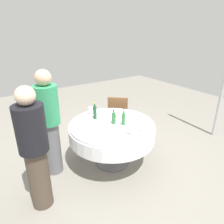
{
  "coord_description": "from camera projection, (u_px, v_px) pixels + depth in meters",
  "views": [
    {
      "loc": [
        -2.4,
        1.61,
        2.14
      ],
      "look_at": [
        0.0,
        0.0,
        0.94
      ],
      "focal_mm": 32.38,
      "sensor_mm": 36.0,
      "label": 1
    }
  ],
  "objects": [
    {
      "name": "plate_north",
      "position": [
        107.0,
        131.0,
        2.97
      ],
      "size": [
        0.24,
        0.24,
        0.02
      ],
      "color": "white",
      "rests_on": "dining_table"
    },
    {
      "name": "dining_table",
      "position": [
        112.0,
        132.0,
        3.26
      ],
      "size": [
        1.38,
        1.38,
        0.74
      ],
      "color": "white",
      "rests_on": "ground_plane"
    },
    {
      "name": "folded_napkin",
      "position": [
        88.0,
        132.0,
        2.91
      ],
      "size": [
        0.23,
        0.23,
        0.02
      ],
      "primitive_type": "cube",
      "rotation": [
        0.0,
        0.0,
        -0.47
      ],
      "color": "white",
      "rests_on": "dining_table"
    },
    {
      "name": "bottle_green_left",
      "position": [
        114.0,
        117.0,
        3.16
      ],
      "size": [
        0.07,
        0.07,
        0.24
      ],
      "color": "#2D6B38",
      "rests_on": "dining_table"
    },
    {
      "name": "bottle_dark_green_east",
      "position": [
        95.0,
        111.0,
        3.33
      ],
      "size": [
        0.06,
        0.06,
        0.29
      ],
      "color": "#194728",
      "rests_on": "dining_table"
    },
    {
      "name": "ground_plane",
      "position": [
        112.0,
        162.0,
        3.49
      ],
      "size": [
        10.0,
        10.0,
        0.0
      ],
      "primitive_type": "plane",
      "color": "gray"
    },
    {
      "name": "plate_right",
      "position": [
        115.0,
        116.0,
        3.45
      ],
      "size": [
        0.23,
        0.23,
        0.04
      ],
      "color": "white",
      "rests_on": "dining_table"
    },
    {
      "name": "wine_glass_south",
      "position": [
        132.0,
        128.0,
        2.81
      ],
      "size": [
        0.07,
        0.07,
        0.16
      ],
      "color": "white",
      "rests_on": "dining_table"
    },
    {
      "name": "knife_mid",
      "position": [
        129.0,
        113.0,
        3.58
      ],
      "size": [
        0.16,
        0.12,
        0.0
      ],
      "primitive_type": "cube",
      "rotation": [
        0.0,
        0.0,
        2.52
      ],
      "color": "silver",
      "rests_on": "dining_table"
    },
    {
      "name": "wine_glass_front",
      "position": [
        130.0,
        114.0,
        3.29
      ],
      "size": [
        0.06,
        0.06,
        0.14
      ],
      "color": "white",
      "rests_on": "dining_table"
    },
    {
      "name": "knife_south",
      "position": [
        139.0,
        120.0,
        3.34
      ],
      "size": [
        0.13,
        0.14,
        0.0
      ],
      "primitive_type": "cube",
      "rotation": [
        0.0,
        0.0,
        0.82
      ],
      "color": "silver",
      "rests_on": "dining_table"
    },
    {
      "name": "fork_left",
      "position": [
        103.0,
        121.0,
        3.28
      ],
      "size": [
        0.11,
        0.16,
        0.0
      ],
      "primitive_type": "cube",
      "rotation": [
        0.0,
        0.0,
        4.11
      ],
      "color": "silver",
      "rests_on": "dining_table"
    },
    {
      "name": "wine_glass_near",
      "position": [
        142.0,
        126.0,
        2.91
      ],
      "size": [
        0.06,
        0.06,
        0.13
      ],
      "color": "white",
      "rests_on": "dining_table"
    },
    {
      "name": "person_mid",
      "position": [
        49.0,
        122.0,
        2.96
      ],
      "size": [
        0.34,
        0.34,
        1.64
      ],
      "rotation": [
        0.0,
        0.0,
        -0.36
      ],
      "color": "slate",
      "rests_on": "ground_plane"
    },
    {
      "name": "bottle_green_mid",
      "position": [
        123.0,
        117.0,
        3.11
      ],
      "size": [
        0.06,
        0.06,
        0.28
      ],
      "color": "#2D6B38",
      "rests_on": "dining_table"
    },
    {
      "name": "person_east",
      "position": [
        34.0,
        149.0,
        2.35
      ],
      "size": [
        0.34,
        0.34,
        1.6
      ],
      "rotation": [
        0.0,
        0.0,
        0.18
      ],
      "color": "#4C3F33",
      "rests_on": "ground_plane"
    },
    {
      "name": "wine_glass_outer",
      "position": [
        90.0,
        109.0,
        3.48
      ],
      "size": [
        0.07,
        0.07,
        0.15
      ],
      "color": "white",
      "rests_on": "dining_table"
    },
    {
      "name": "chair_front",
      "position": [
        118.0,
        112.0,
        4.22
      ],
      "size": [
        0.56,
        0.56,
        0.87
      ],
      "rotation": [
        0.0,
        0.0,
        4.0
      ],
      "color": "brown",
      "rests_on": "ground_plane"
    }
  ]
}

